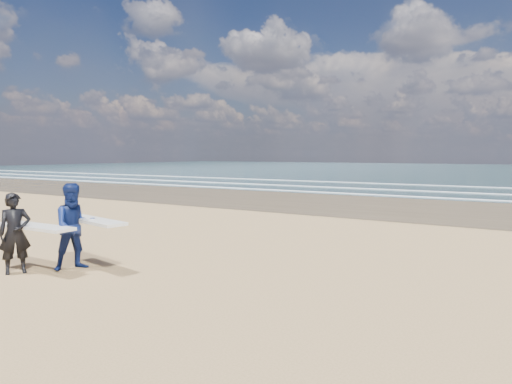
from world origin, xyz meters
The scene contains 2 objects.
surfer_near centered at (0.74, -0.12, 0.92)m, with size 2.22×1.04×1.81m.
surfer_far centered at (1.54, 0.79, 1.01)m, with size 2.26×1.40×2.00m.
Camera 1 is at (10.58, -5.89, 2.68)m, focal length 32.00 mm.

